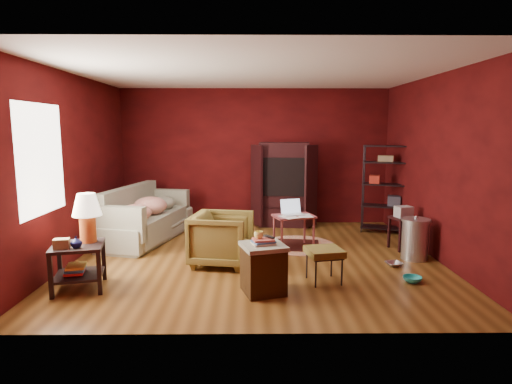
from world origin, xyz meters
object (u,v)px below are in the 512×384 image
sofa (147,217)px  wire_shelving (385,185)px  hamper (263,267)px  laptop_desk (294,219)px  side_table (83,232)px  tv_armoire (284,183)px  armchair (222,236)px

sofa → wire_shelving: size_ratio=1.29×
hamper → laptop_desk: size_ratio=0.86×
side_table → laptop_desk: (2.80, 1.77, -0.21)m
tv_armoire → wire_shelving: tv_armoire is taller
armchair → hamper: bearing=-142.3°
side_table → wire_shelving: bearing=31.4°
armchair → sofa: bearing=55.5°
side_table → wire_shelving: wire_shelving is taller
sofa → hamper: size_ratio=3.12×
tv_armoire → armchair: bearing=-107.0°
side_table → hamper: size_ratio=1.71×
armchair → side_table: size_ratio=0.71×
sofa → laptop_desk: (2.56, -0.53, 0.07)m
sofa → tv_armoire: tv_armoire is taller
tv_armoire → side_table: bearing=-122.5°
laptop_desk → tv_armoire: bearing=74.4°
wire_shelving → armchair: bearing=-127.7°
laptop_desk → wire_shelving: size_ratio=0.48×
sofa → hamper: bearing=-126.9°
tv_armoire → wire_shelving: 1.98m
hamper → tv_armoire: bearing=81.9°
armchair → tv_armoire: bearing=-13.2°
laptop_desk → armchair: bearing=-159.1°
sofa → hamper: 3.22m
armchair → laptop_desk: 1.44m
sofa → hamper: sofa is taller
sofa → armchair: size_ratio=2.55×
sofa → laptop_desk: size_ratio=2.69×
hamper → wire_shelving: 3.93m
wire_shelving → hamper: bearing=-109.1°
hamper → tv_armoire: 3.73m
laptop_desk → tv_armoire: size_ratio=0.47×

